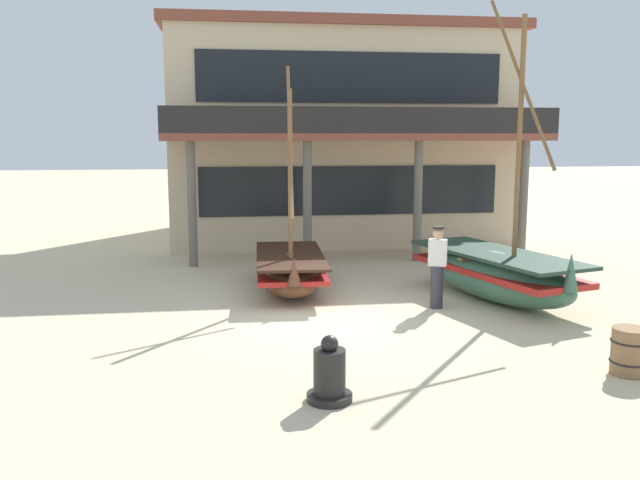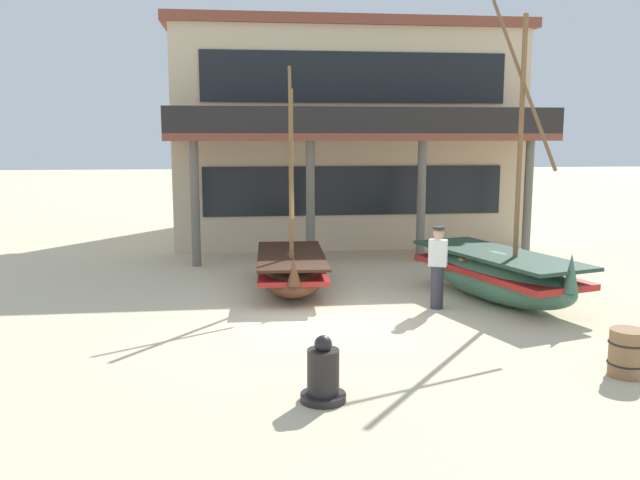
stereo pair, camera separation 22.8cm
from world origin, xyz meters
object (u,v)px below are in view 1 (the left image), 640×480
at_px(wooden_barrel, 629,351).
at_px(harbor_building_main, 334,135).
at_px(fisherman_by_hull, 437,268).
at_px(capstan_winch, 329,375).
at_px(fishing_boat_near_left, 496,273).
at_px(fishing_boat_centre_large, 290,270).

bearing_deg(wooden_barrel, harbor_building_main, 98.33).
distance_m(fisherman_by_hull, capstan_winch, 5.39).
relative_size(fishing_boat_near_left, fisherman_by_hull, 3.72).
xyz_separation_m(fishing_boat_centre_large, wooden_barrel, (4.45, -6.12, -0.13)).
height_order(wooden_barrel, harbor_building_main, harbor_building_main).
bearing_deg(fishing_boat_near_left, harbor_building_main, 101.19).
xyz_separation_m(fisherman_by_hull, capstan_winch, (-2.90, -4.52, -0.48)).
bearing_deg(harbor_building_main, fishing_boat_centre_large, -105.43).
height_order(fishing_boat_centre_large, fisherman_by_hull, fishing_boat_centre_large).
height_order(fishing_boat_centre_large, wooden_barrel, fishing_boat_centre_large).
bearing_deg(fishing_boat_centre_large, wooden_barrel, -53.94).
bearing_deg(wooden_barrel, fisherman_by_hull, 111.57).
xyz_separation_m(capstan_winch, harbor_building_main, (2.40, 14.94, 3.16)).
bearing_deg(fisherman_by_hull, fishing_boat_centre_large, 144.81).
relative_size(fishing_boat_near_left, wooden_barrel, 8.95).
bearing_deg(harbor_building_main, capstan_winch, -99.12).
bearing_deg(fishing_boat_near_left, wooden_barrel, -87.96).
bearing_deg(capstan_winch, fishing_boat_centre_large, 89.36).
height_order(fishing_boat_near_left, wooden_barrel, fishing_boat_near_left).
relative_size(wooden_barrel, harbor_building_main, 0.06).
xyz_separation_m(fishing_boat_near_left, fishing_boat_centre_large, (-4.29, 1.51, -0.12)).
xyz_separation_m(fishing_boat_centre_large, fisherman_by_hull, (2.82, -1.99, 0.36)).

